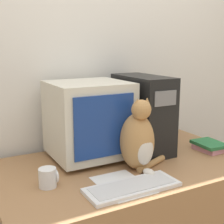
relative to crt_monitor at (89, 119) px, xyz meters
The scene contains 10 objects.
wall_back 0.45m from the crt_monitor, 62.32° to the left, with size 7.00×0.05×2.50m.
desk 0.63m from the crt_monitor, 49.83° to the right, with size 1.44×0.83×0.71m.
crt_monitor is the anchor object (origin of this frame).
computer_tower 0.35m from the crt_monitor, ahead, with size 0.21×0.44×0.46m.
keyboard 0.52m from the crt_monitor, 89.58° to the right, with size 0.44×0.17×0.02m.
cat 0.33m from the crt_monitor, 60.04° to the right, with size 0.28×0.25×0.39m.
book_stack 0.77m from the crt_monitor, 18.88° to the right, with size 0.16×0.20×0.05m.
pen 0.45m from the crt_monitor, 104.95° to the right, with size 0.14×0.04×0.01m.
paper_sheet 0.47m from the crt_monitor, 92.26° to the right, with size 0.21×0.30×0.00m.
mug 0.46m from the crt_monitor, 141.30° to the right, with size 0.09×0.08×0.09m.
Camera 1 is at (-0.86, -0.98, 1.36)m, focal length 50.00 mm.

